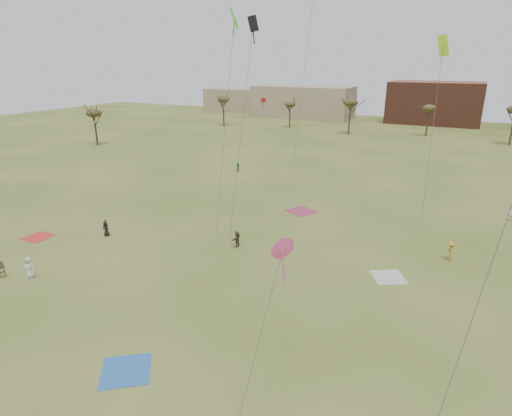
% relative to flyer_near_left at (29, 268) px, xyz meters
% --- Properties ---
extents(ground, '(260.00, 260.00, 0.00)m').
position_rel_flyer_near_left_xyz_m(ground, '(16.26, -0.77, -0.95)').
color(ground, '#45561A').
rests_on(ground, ground).
extents(flyer_near_left, '(1.07, 0.86, 1.91)m').
position_rel_flyer_near_left_xyz_m(flyer_near_left, '(0.00, 0.00, 0.00)').
color(flyer_near_left, silver).
rests_on(flyer_near_left, ground).
extents(spectator_fore_b, '(0.94, 0.99, 1.61)m').
position_rel_flyer_near_left_xyz_m(spectator_fore_b, '(-2.13, -1.00, -0.15)').
color(spectator_fore_b, tan).
rests_on(spectator_fore_b, ground).
extents(spectator_fore_c, '(0.52, 1.58, 1.70)m').
position_rel_flyer_near_left_xyz_m(spectator_fore_c, '(12.79, 13.82, -0.11)').
color(spectator_fore_c, brown).
rests_on(spectator_fore_c, ground).
extents(flyer_mid_a, '(0.80, 0.54, 1.60)m').
position_rel_flyer_near_left_xyz_m(flyer_mid_a, '(-1.12, 9.89, -0.15)').
color(flyer_mid_a, black).
rests_on(flyer_mid_a, ground).
extents(flyer_mid_b, '(1.04, 1.38, 1.89)m').
position_rel_flyer_near_left_xyz_m(flyer_mid_b, '(32.17, 20.21, -0.01)').
color(flyer_mid_b, gold).
rests_on(flyer_mid_b, ground).
extents(spectator_mid_d, '(0.82, 1.06, 1.68)m').
position_rel_flyer_near_left_xyz_m(spectator_mid_d, '(-1.47, 10.25, -0.11)').
color(spectator_mid_d, '#9C4190').
rests_on(spectator_mid_d, ground).
extents(flyer_far_a, '(0.95, 1.52, 1.56)m').
position_rel_flyer_near_left_xyz_m(flyer_far_a, '(-2.21, 40.79, -0.17)').
color(flyer_far_a, '#236947').
rests_on(flyer_far_a, ground).
extents(blanket_red, '(2.62, 2.62, 0.03)m').
position_rel_flyer_near_left_xyz_m(blanket_red, '(-7.36, 6.24, -0.95)').
color(blanket_red, red).
rests_on(blanket_red, ground).
extents(blanket_blue, '(4.04, 4.04, 0.03)m').
position_rel_flyer_near_left_xyz_m(blanket_blue, '(15.69, -5.13, -0.95)').
color(blanket_blue, '#2966B5').
rests_on(blanket_blue, ground).
extents(blanket_cream, '(3.64, 3.64, 0.03)m').
position_rel_flyer_near_left_xyz_m(blanket_cream, '(27.71, 14.18, -0.95)').
color(blanket_cream, beige).
rests_on(blanket_cream, ground).
extents(blanket_plum, '(4.20, 4.20, 0.03)m').
position_rel_flyer_near_left_xyz_m(blanket_plum, '(14.77, 26.70, -0.95)').
color(blanket_plum, '#9E3051').
rests_on(blanket_plum, ground).
extents(kites_aloft, '(63.61, 57.46, 27.93)m').
position_rel_flyer_near_left_xyz_m(kites_aloft, '(13.84, 29.31, 20.51)').
color(kites_aloft, red).
rests_on(kites_aloft, ground).
extents(tree_line, '(117.44, 49.32, 8.91)m').
position_rel_flyer_near_left_xyz_m(tree_line, '(13.41, 78.35, 6.13)').
color(tree_line, '#3A2B1E').
rests_on(tree_line, ground).
extents(building_tan, '(32.00, 14.00, 10.00)m').
position_rel_flyer_near_left_xyz_m(building_tan, '(-18.74, 114.23, 4.05)').
color(building_tan, '#937F60').
rests_on(building_tan, ground).
extents(building_brick, '(26.00, 16.00, 12.00)m').
position_rel_flyer_near_left_xyz_m(building_brick, '(21.26, 119.23, 5.05)').
color(building_brick, brown).
rests_on(building_brick, ground).
extents(building_tan_west, '(20.00, 12.00, 8.00)m').
position_rel_flyer_near_left_xyz_m(building_tan_west, '(-48.74, 121.23, 3.05)').
color(building_tan_west, '#937F60').
rests_on(building_tan_west, ground).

